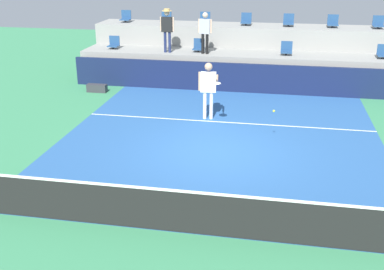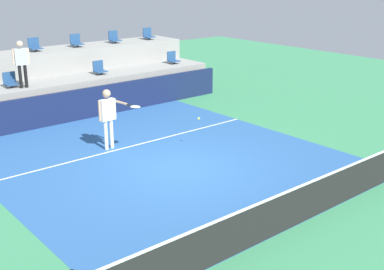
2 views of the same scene
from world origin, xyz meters
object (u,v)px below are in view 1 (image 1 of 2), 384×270
(spectator_with_hat, at_px, (167,26))
(tennis_ball, at_px, (274,111))
(stadium_chair_upper_mid_right, at_px, (289,21))
(stadium_chair_upper_center, at_px, (246,20))
(stadium_chair_upper_right, at_px, (333,22))
(tennis_player, at_px, (208,85))
(spectator_in_grey, at_px, (205,29))
(stadium_chair_lower_far_right, at_px, (383,53))
(stadium_chair_upper_left, at_px, (166,18))
(stadium_chair_upper_mid_left, at_px, (205,19))
(stadium_chair_lower_left, at_px, (199,46))
(stadium_chair_upper_far_right, at_px, (378,23))
(stadium_chair_lower_far_left, at_px, (114,43))
(stadium_chair_upper_far_left, at_px, (126,17))
(equipment_bag, at_px, (97,88))
(stadium_chair_lower_right, at_px, (286,49))

(spectator_with_hat, bearing_deg, tennis_ball, -53.31)
(stadium_chair_upper_mid_right, height_order, spectator_with_hat, spectator_with_hat)
(stadium_chair_upper_center, bearing_deg, stadium_chair_upper_right, 0.00)
(stadium_chair_upper_right, bearing_deg, spectator_with_hat, -161.48)
(tennis_player, height_order, tennis_ball, tennis_player)
(stadium_chair_upper_mid_right, height_order, spectator_in_grey, spectator_in_grey)
(stadium_chair_lower_far_right, height_order, stadium_chair_upper_left, stadium_chair_upper_left)
(stadium_chair_upper_left, xyz_separation_m, stadium_chair_upper_right, (7.08, 0.00, 0.00))
(tennis_player, bearing_deg, stadium_chair_upper_mid_right, 69.44)
(spectator_with_hat, relative_size, tennis_ball, 25.24)
(stadium_chair_upper_left, distance_m, stadium_chair_upper_mid_left, 1.72)
(stadium_chair_lower_left, relative_size, stadium_chair_upper_far_right, 1.00)
(stadium_chair_upper_far_right, bearing_deg, stadium_chair_upper_left, 180.00)
(stadium_chair_upper_right, bearing_deg, stadium_chair_upper_mid_right, 180.00)
(stadium_chair_upper_mid_left, relative_size, stadium_chair_upper_mid_right, 1.00)
(spectator_with_hat, bearing_deg, stadium_chair_upper_far_right, 14.73)
(stadium_chair_lower_far_left, xyz_separation_m, stadium_chair_lower_far_right, (10.68, 0.00, 0.00))
(stadium_chair_lower_far_left, xyz_separation_m, stadium_chair_upper_right, (8.91, 1.80, 0.85))
(stadium_chair_upper_far_left, height_order, stadium_chair_upper_right, same)
(stadium_chair_upper_right, xyz_separation_m, spectator_in_grey, (-5.00, -2.18, -0.11))
(stadium_chair_upper_mid_right, distance_m, tennis_ball, 8.20)
(spectator_in_grey, bearing_deg, stadium_chair_upper_far_left, 150.97)
(stadium_chair_upper_far_right, relative_size, tennis_ball, 7.65)
(equipment_bag, bearing_deg, tennis_player, -26.76)
(stadium_chair_lower_far_left, height_order, stadium_chair_upper_left, stadium_chair_upper_left)
(stadium_chair_lower_right, bearing_deg, tennis_ball, -92.80)
(tennis_player, bearing_deg, tennis_ball, -38.66)
(stadium_chair_upper_far_right, bearing_deg, spectator_with_hat, -165.27)
(stadium_chair_upper_left, height_order, stadium_chair_upper_mid_left, same)
(stadium_chair_lower_far_left, distance_m, stadium_chair_lower_right, 7.09)
(stadium_chair_lower_far_left, relative_size, tennis_ball, 7.65)
(stadium_chair_upper_left, distance_m, stadium_chair_upper_center, 3.50)
(stadium_chair_lower_left, relative_size, stadium_chair_upper_left, 1.00)
(equipment_bag, bearing_deg, stadium_chair_upper_left, 66.20)
(stadium_chair_upper_mid_left, bearing_deg, spectator_with_hat, -117.93)
(stadium_chair_upper_mid_right, bearing_deg, tennis_ball, -92.36)
(stadium_chair_lower_left, relative_size, spectator_in_grey, 0.32)
(stadium_chair_lower_far_right, distance_m, spectator_with_hat, 8.34)
(stadium_chair_upper_mid_left, xyz_separation_m, spectator_with_hat, (-1.16, -2.18, -0.01))
(stadium_chair_lower_far_left, distance_m, stadium_chair_upper_center, 5.69)
(stadium_chair_upper_center, xyz_separation_m, tennis_player, (-0.62, -6.41, -1.18))
(stadium_chair_lower_left, bearing_deg, stadium_chair_lower_far_right, 0.00)
(stadium_chair_upper_mid_left, height_order, stadium_chair_upper_mid_right, same)
(stadium_chair_lower_far_right, distance_m, stadium_chair_upper_center, 5.71)
(stadium_chair_lower_far_right, bearing_deg, stadium_chair_upper_left, 168.51)
(stadium_chair_upper_center, height_order, spectator_in_grey, spectator_in_grey)
(stadium_chair_upper_mid_left, distance_m, equipment_bag, 5.79)
(stadium_chair_upper_right, bearing_deg, stadium_chair_upper_far_right, 0.00)
(stadium_chair_lower_right, height_order, stadium_chair_upper_right, stadium_chair_upper_right)
(stadium_chair_upper_far_left, xyz_separation_m, stadium_chair_upper_left, (1.85, 0.00, 0.00))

